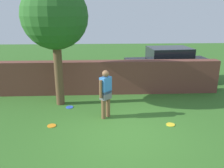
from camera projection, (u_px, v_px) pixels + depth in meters
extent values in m
plane|color=#336623|center=(123.00, 133.00, 6.84)|extent=(40.00, 40.00, 0.00)
cube|color=brown|center=(80.00, 78.00, 9.97)|extent=(11.83, 0.50, 1.42)
cylinder|color=brown|center=(59.00, 71.00, 8.64)|extent=(0.31, 0.31, 2.61)
sphere|color=#286023|center=(55.00, 16.00, 8.07)|extent=(2.31, 2.31, 2.31)
cylinder|color=brown|center=(103.00, 106.00, 7.66)|extent=(0.14, 0.14, 0.85)
cylinder|color=brown|center=(108.00, 105.00, 7.82)|extent=(0.14, 0.14, 0.85)
cube|color=slate|center=(106.00, 95.00, 7.63)|extent=(0.41, 0.41, 0.28)
cube|color=#3372BF|center=(106.00, 85.00, 7.54)|extent=(0.41, 0.41, 0.55)
sphere|color=brown|center=(106.00, 74.00, 7.42)|extent=(0.22, 0.22, 0.22)
cylinder|color=brown|center=(101.00, 89.00, 7.40)|extent=(0.09, 0.09, 0.58)
cylinder|color=brown|center=(110.00, 86.00, 7.72)|extent=(0.09, 0.09, 0.58)
cube|color=black|center=(168.00, 68.00, 11.72)|extent=(4.32, 2.04, 0.80)
cube|color=#1E2328|center=(169.00, 54.00, 11.52)|extent=(2.12, 1.66, 0.60)
cylinder|color=black|center=(186.00, 70.00, 12.82)|extent=(0.66, 0.27, 0.64)
cylinder|color=black|center=(201.00, 79.00, 11.21)|extent=(0.66, 0.27, 0.64)
cylinder|color=black|center=(137.00, 72.00, 12.48)|extent=(0.66, 0.27, 0.64)
cylinder|color=black|center=(146.00, 81.00, 10.87)|extent=(0.66, 0.27, 0.64)
cylinder|color=blue|center=(70.00, 107.00, 8.67)|extent=(0.27, 0.27, 0.02)
cylinder|color=yellow|center=(171.00, 125.00, 7.34)|extent=(0.27, 0.27, 0.02)
cylinder|color=orange|center=(52.00, 126.00, 7.26)|extent=(0.27, 0.27, 0.02)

